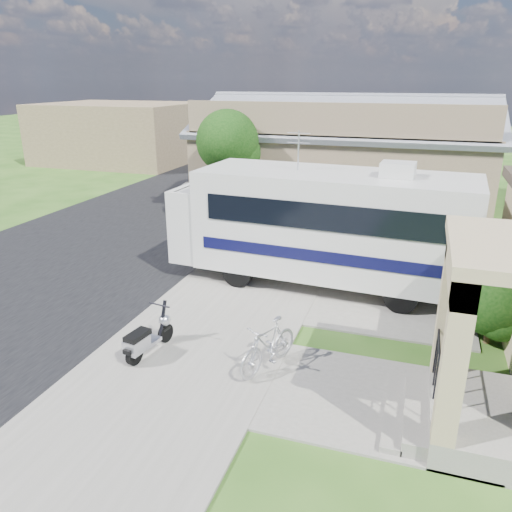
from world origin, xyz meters
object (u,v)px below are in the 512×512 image
(shrub, at_px, (497,294))
(garden_hose, at_px, (418,394))
(motorhome, at_px, (322,223))
(scooter, at_px, (147,338))
(van, at_px, (255,159))
(pickup_truck, at_px, (223,184))
(bicycle, at_px, (268,348))

(shrub, bearing_deg, garden_hose, -118.71)
(motorhome, height_order, scooter, motorhome)
(van, bearing_deg, garden_hose, -65.33)
(van, bearing_deg, pickup_truck, -85.27)
(motorhome, height_order, garden_hose, motorhome)
(pickup_truck, bearing_deg, bicycle, 114.48)
(scooter, distance_m, van, 21.98)
(bicycle, bearing_deg, scooter, -151.41)
(motorhome, height_order, pickup_truck, motorhome)
(scooter, relative_size, van, 0.26)
(motorhome, xyz_separation_m, bicycle, (-0.08, -4.88, -1.32))
(van, bearing_deg, motorhome, -66.80)
(motorhome, bearing_deg, pickup_truck, 129.91)
(scooter, distance_m, garden_hose, 5.58)
(bicycle, distance_m, garden_hose, 2.98)
(scooter, bearing_deg, motorhome, 71.52)
(pickup_truck, relative_size, van, 0.92)
(shrub, relative_size, pickup_truck, 0.43)
(shrub, bearing_deg, motorhome, 153.35)
(pickup_truck, bearing_deg, garden_hose, 123.63)
(shrub, distance_m, garden_hose, 3.27)
(van, xyz_separation_m, garden_hose, (10.25, -21.15, -0.78))
(garden_hose, bearing_deg, bicycle, 179.95)
(motorhome, bearing_deg, bicycle, -87.51)
(bicycle, xyz_separation_m, garden_hose, (2.95, -0.00, -0.44))
(bicycle, bearing_deg, garden_hose, 21.52)
(shrub, relative_size, scooter, 1.54)
(scooter, xyz_separation_m, pickup_truck, (-3.93, 14.13, 0.31))
(motorhome, distance_m, shrub, 4.91)
(shrub, height_order, garden_hose, shrub)
(scooter, height_order, van, van)
(scooter, relative_size, garden_hose, 4.07)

